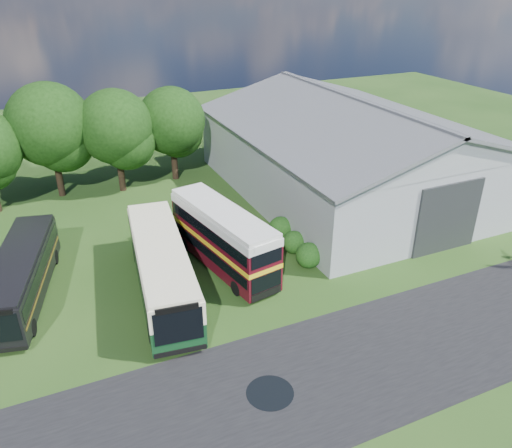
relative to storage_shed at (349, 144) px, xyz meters
name	(u,v)px	position (x,y,z in m)	size (l,w,h in m)	color
ground	(271,344)	(-15.00, -15.98, -4.17)	(120.00, 120.00, 0.00)	#1D3E13
asphalt_road	(353,365)	(-12.00, -18.98, -4.17)	(60.00, 8.00, 0.02)	black
puddle	(270,393)	(-16.50, -18.98, -4.17)	(2.20, 2.20, 0.01)	black
storage_shed	(349,144)	(0.00, 0.00, 0.00)	(18.80, 24.80, 8.15)	gray
tree_mid	(49,125)	(-23.00, 8.82, 2.02)	(6.80, 6.80, 9.60)	black
tree_right_a	(115,127)	(-18.00, 7.82, 1.52)	(6.26, 6.26, 8.83)	black
tree_right_b	(171,121)	(-13.00, 8.62, 1.27)	(5.98, 5.98, 8.45)	black
shrub_front	(308,265)	(-9.40, -9.98, -4.17)	(1.70, 1.70, 1.70)	#194714
shrub_mid	(294,251)	(-9.40, -7.98, -4.17)	(1.60, 1.60, 1.60)	#194714
shrub_back	(281,239)	(-9.40, -5.98, -4.17)	(1.80, 1.80, 1.80)	#194714
bus_green_single	(162,268)	(-18.83, -9.18, -2.40)	(4.21, 12.30, 3.32)	black
bus_maroon_double	(223,239)	(-14.47, -7.80, -2.13)	(4.10, 9.79, 4.09)	black
bus_dark_single	(22,275)	(-26.34, -6.30, -2.62)	(4.78, 10.81, 2.91)	black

